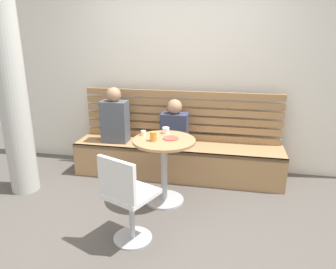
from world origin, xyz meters
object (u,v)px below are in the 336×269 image
Objects in this scene: cup_tumbler_orange at (153,136)px; plate_small at (171,138)px; cup_ceramic_white at (166,130)px; white_chair at (126,197)px; person_child_left at (175,125)px; cup_espresso_small at (143,133)px; booth_bench at (177,160)px; person_adult at (115,118)px; cafe_table at (164,158)px.

plate_small is (0.17, 0.10, -0.04)m from cup_tumbler_orange.
cup_ceramic_white is 0.47× the size of plate_small.
white_chair is 1.54m from person_child_left.
cup_espresso_small is at bearing 170.01° from plate_small.
booth_bench is 1.00m from person_adult.
cafe_table is 1.08m from person_adult.
person_child_left is (-0.02, 0.70, 0.18)m from cafe_table.
plate_small is at bearing 74.74° from white_chair.
person_child_left is (0.80, 0.03, -0.06)m from person_adult.
booth_bench is 48.21× the size of cup_espresso_small.
person_child_left is 0.49m from cup_ceramic_white.
cup_tumbler_orange is (0.06, 0.74, 0.33)m from white_chair.
person_child_left reaches higher than cup_espresso_small.
booth_bench is 1.52m from white_chair.
cafe_table is at bearing -152.31° from plate_small.
plate_small is at bearing 27.69° from cafe_table.
person_adult is 0.91m from cup_ceramic_white.
plate_small is at bearing -82.97° from person_child_left.
person_adult reaches higher than cup_espresso_small.
cup_ceramic_white is (-0.03, 0.22, 0.26)m from cafe_table.
cup_espresso_small is at bearing -46.35° from person_adult.
cup_tumbler_orange reaches higher than cup_espresso_small.
plate_small is (0.07, 0.03, 0.23)m from cafe_table.
white_chair reaches higher than cup_ceramic_white.
cafe_table is 1.24× the size of person_child_left.
cafe_table is at bearing -92.18° from booth_bench.
plate_small is (0.32, -0.06, -0.02)m from cup_espresso_small.
booth_bench is at bearing -21.59° from person_child_left.
booth_bench is 33.75× the size of cup_ceramic_white.
white_chair is at bearing -101.44° from cafe_table.
plate_small is (0.09, -0.18, -0.03)m from cup_ceramic_white.
plate_small reaches higher than cafe_table.
white_chair reaches higher than cup_tumbler_orange.
person_child_left is at bearing 83.63° from cup_tumbler_orange.
white_chair is 10.63× the size of cup_ceramic_white.
cup_espresso_small reaches higher than booth_bench.
cup_ceramic_white reaches higher than booth_bench.
cafe_table is 4.35× the size of plate_small.
cafe_table is 0.30m from cup_tumbler_orange.
cafe_table is 7.40× the size of cup_tumbler_orange.
white_chair is 1.42× the size of person_child_left.
person_child_left reaches higher than cup_ceramic_white.
booth_bench is 0.73m from cup_ceramic_white.
cup_tumbler_orange is at bearing -99.61° from booth_bench.
person_child_left is 3.52× the size of plate_small.
cup_ceramic_white is (0.79, -0.46, 0.01)m from person_adult.
cup_ceramic_white is at bearing 96.90° from cafe_table.
person_adult is 7.28× the size of cup_tumbler_orange.
white_chair reaches higher than booth_bench.
cup_ceramic_white is (-0.01, -0.48, 0.07)m from person_child_left.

